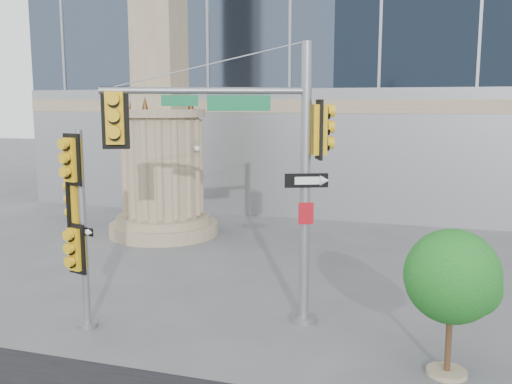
% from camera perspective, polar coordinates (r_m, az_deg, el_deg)
% --- Properties ---
extents(ground, '(120.00, 120.00, 0.00)m').
position_cam_1_polar(ground, '(13.59, -3.35, -14.30)').
color(ground, '#545456').
rests_on(ground, ground).
extents(monument, '(4.40, 4.40, 16.60)m').
position_cam_1_polar(monument, '(23.17, -9.51, 9.21)').
color(monument, gray).
rests_on(monument, ground).
extents(main_signal_pole, '(4.95, 2.42, 6.75)m').
position_cam_1_polar(main_signal_pole, '(13.37, -0.18, 3.90)').
color(main_signal_pole, slate).
rests_on(main_signal_pole, ground).
extents(secondary_signal_pole, '(0.82, 0.74, 4.74)m').
position_cam_1_polar(secondary_signal_pole, '(13.89, -17.44, -2.15)').
color(secondary_signal_pole, slate).
rests_on(secondary_signal_pole, ground).
extents(street_tree, '(1.90, 1.85, 2.95)m').
position_cam_1_polar(street_tree, '(11.83, 19.17, -8.34)').
color(street_tree, gray).
rests_on(street_tree, ground).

